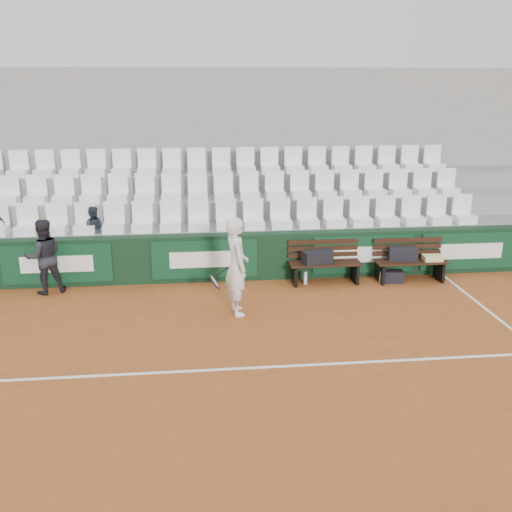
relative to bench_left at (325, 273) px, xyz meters
The scene contains 21 objects.
ground 4.25m from the bench_left, 122.95° to the right, with size 80.00×80.00×0.00m, color #9A4F22.
court_baseline 4.25m from the bench_left, 122.95° to the right, with size 18.00×0.06×0.01m, color white.
back_barrier 2.30m from the bench_left, 169.17° to the left, with size 18.00×0.34×1.00m.
grandstand_tier_front 2.56m from the bench_left, 155.30° to the left, with size 18.00×0.95×1.00m, color gray.
grandstand_tier_mid 3.10m from the bench_left, 138.93° to the left, with size 18.00×0.95×1.45m, color gray.
grandstand_tier_back 3.83m from the bench_left, 127.94° to the left, with size 18.00×0.95×1.90m, color gray.
grandstand_rear_wall 4.70m from the bench_left, 122.77° to the left, with size 18.00×0.30×4.40m, color gray.
seat_row_front 2.70m from the bench_left, 158.98° to the left, with size 11.90×0.44×0.63m, color white.
seat_row_mid 3.33m from the bench_left, 141.49° to the left, with size 11.90×0.44×0.63m, color white.
seat_row_back 4.13m from the bench_left, 129.64° to the left, with size 11.90×0.44×0.63m, color white.
bench_left is the anchor object (origin of this frame).
bench_right 1.83m from the bench_left, ahead, with size 1.50×0.56×0.45m, color black.
sports_bag_left 0.40m from the bench_left, 166.82° to the right, with size 0.62×0.27×0.27m, color black.
sports_bag_right 1.71m from the bench_left, ahead, with size 0.59×0.27×0.27m, color black.
towel 2.31m from the bench_left, ahead, with size 0.39×0.28×0.11m, color beige.
sports_bag_ground 1.45m from the bench_left, ahead, with size 0.42×0.25×0.25m, color black.
water_bottle_near 0.43m from the bench_left, behind, with size 0.08×0.08×0.28m, color silver.
water_bottle_far 1.19m from the bench_left, ahead, with size 0.07×0.07×0.26m, color silver.
tennis_player 2.52m from the bench_left, 143.87° to the right, with size 0.77×0.72×1.81m.
ball_kid 5.71m from the bench_left, behind, with size 0.74×0.57×1.52m, color black.
spectator_c 5.11m from the bench_left, 169.07° to the left, with size 0.49×0.38×1.01m, color #212632.
Camera 1 is at (-0.32, -7.58, 4.11)m, focal length 40.00 mm.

